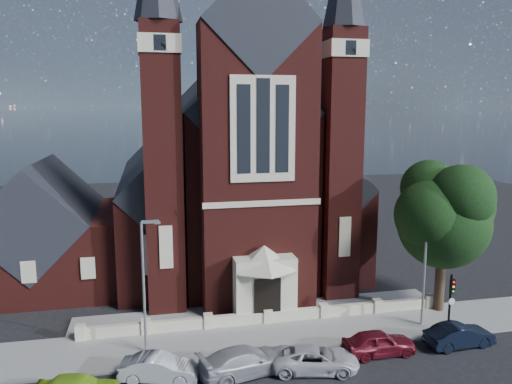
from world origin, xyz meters
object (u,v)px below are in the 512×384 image
street_tree (448,217)px  traffic_signal (451,296)px  car_dark_red (379,343)px  car_silver_b (245,361)px  parish_hall (45,236)px  car_navy (459,335)px  car_silver_a (160,368)px  street_lamp_left (145,279)px  street_lamp_right (426,260)px  car_white_suv (315,359)px  church (228,173)px

street_tree → traffic_signal: 5.70m
car_dark_red → car_silver_b: bearing=92.8°
car_silver_b → parish_hall: bearing=23.6°
street_tree → car_navy: bearing=-111.5°
car_silver_a → car_silver_b: car_silver_b is taller
street_lamp_left → car_dark_red: size_ratio=1.86×
car_navy → street_lamp_left: bearing=76.5°
street_lamp_left → street_lamp_right: 18.00m
street_lamp_right → car_white_suv: (-8.94, -3.95, -3.92)m
street_tree → street_lamp_right: (-2.51, -1.71, -2.36)m
car_silver_b → car_white_suv: car_silver_b is taller
parish_hall → street_lamp_left: parish_hall is taller
parish_hall → car_silver_a: 19.54m
car_silver_a → car_navy: (17.97, 0.04, 0.01)m
church → car_white_suv: church is taller
church → car_silver_a: 24.45m
car_silver_a → car_dark_red: car_dark_red is taller
traffic_signal → car_navy: size_ratio=0.93×
street_tree → street_lamp_left: 20.71m
street_lamp_left → car_silver_b: (5.22, -3.52, -3.84)m
street_lamp_right → street_tree: bearing=34.3°
street_lamp_right → car_silver_b: size_ratio=1.54×
street_tree → traffic_signal: (-1.60, -3.28, -4.38)m
parish_hall → car_dark_red: bearing=-38.5°
church → street_lamp_right: (10.09, -18.94, -3.59)m
church → traffic_signal: (11.00, -20.52, -5.60)m
street_lamp_left → car_navy: (18.60, -3.13, -3.89)m
car_silver_b → car_navy: 13.38m
traffic_signal → street_lamp_left: bearing=175.2°
street_tree → car_dark_red: street_tree is taller
parish_hall → car_navy: size_ratio=2.84×
street_tree → street_lamp_right: bearing=-145.7°
car_navy → car_silver_a: bearing=86.2°
church → car_silver_a: size_ratio=8.25×
parish_hall → car_navy: (26.69, -17.13, -3.30)m
car_silver_a → street_lamp_left: bearing=26.2°
car_dark_red → street_lamp_right: bearing=-57.5°
church → car_dark_red: size_ratio=8.02×
church → car_silver_b: church is taller
church → traffic_signal: church is taller
car_white_suv → car_navy: bearing=-73.0°
car_dark_red → street_lamp_left: bearing=76.6°
car_white_suv → street_tree: bearing=-51.6°
street_lamp_right → car_silver_b: 13.79m
car_silver_b → car_dark_red: 8.11m
street_tree → street_lamp_left: bearing=-175.2°
street_lamp_right → parish_hall: bearing=151.8°
car_navy → street_tree: bearing=-25.5°
car_white_suv → car_navy: (9.54, 0.82, 0.03)m
parish_hall → car_navy: bearing=-32.7°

